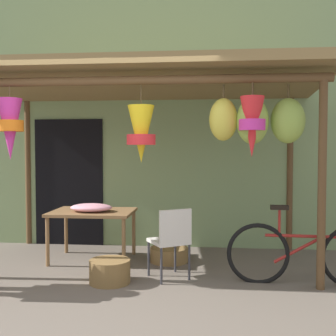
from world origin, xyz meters
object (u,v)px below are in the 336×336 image
(parked_bicycle, at_px, (305,254))
(wicker_basket_by_table, at_px, (169,255))
(flower_heap_on_table, at_px, (92,208))
(display_table, at_px, (93,216))
(folding_chair, at_px, (172,237))
(wicker_basket_spare, at_px, (110,271))

(parked_bicycle, bearing_deg, wicker_basket_by_table, 153.41)
(wicker_basket_by_table, relative_size, parked_bicycle, 0.29)
(flower_heap_on_table, bearing_deg, display_table, 99.54)
(wicker_basket_by_table, distance_m, parked_bicycle, 1.82)
(display_table, xyz_separation_m, folding_chair, (1.16, -0.77, -0.11))
(wicker_basket_by_table, bearing_deg, folding_chair, -82.48)
(folding_chair, xyz_separation_m, wicker_basket_spare, (-0.69, -0.19, -0.37))
(flower_heap_on_table, height_order, wicker_basket_spare, flower_heap_on_table)
(flower_heap_on_table, distance_m, folding_chair, 1.35)
(parked_bicycle, bearing_deg, flower_heap_on_table, 165.12)
(display_table, relative_size, folding_chair, 1.32)
(wicker_basket_spare, bearing_deg, folding_chair, 14.99)
(display_table, distance_m, folding_chair, 1.39)
(flower_heap_on_table, xyz_separation_m, wicker_basket_spare, (0.45, -0.87, -0.60))
(wicker_basket_spare, bearing_deg, parked_bicycle, 4.24)
(wicker_basket_by_table, bearing_deg, wicker_basket_spare, -121.21)
(folding_chair, relative_size, parked_bicycle, 0.48)
(wicker_basket_spare, bearing_deg, display_table, 116.06)
(display_table, bearing_deg, parked_bicycle, -16.49)
(wicker_basket_by_table, bearing_deg, parked_bicycle, -26.59)
(display_table, height_order, flower_heap_on_table, flower_heap_on_table)
(flower_heap_on_table, relative_size, parked_bicycle, 0.32)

